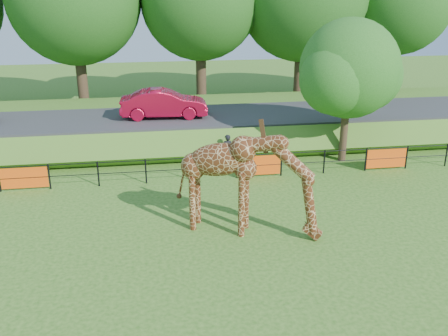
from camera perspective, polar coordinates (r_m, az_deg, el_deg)
The scene contains 9 objects.
ground at distance 14.84m, azimuth -0.58°, elevation -12.74°, with size 90.00×90.00×0.00m, color #2E6018.
giraffe at distance 16.75m, azimuth 2.82°, elevation -1.82°, with size 5.04×0.93×3.60m, color #4F2510, non-canonical shape.
perimeter_fence at distance 21.75m, azimuth -3.65°, elevation -0.10°, with size 28.07×0.10×1.10m, color black, non-canonical shape.
embankment at distance 28.86m, azimuth -5.09°, elevation 5.18°, with size 40.00×9.00×1.30m, color #2E6018.
road at distance 27.23m, azimuth -4.90°, elevation 5.82°, with size 40.00×5.00×0.12m, color #323234.
car_red at distance 26.84m, azimuth -6.88°, elevation 7.33°, with size 1.59×4.56×1.50m, color #B70D2E.
visitor at distance 23.55m, azimuth 0.36°, elevation 2.07°, with size 0.55×0.36×1.51m, color black.
tree_east at distance 24.18m, azimuth 14.28°, elevation 10.55°, with size 5.40×4.71×6.76m.
bg_tree_line at distance 34.54m, azimuth -2.96°, elevation 18.67°, with size 37.30×8.80×11.82m.
Camera 1 is at (-1.79, -12.33, 8.05)m, focal length 40.00 mm.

